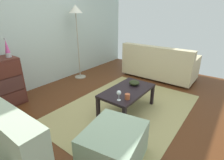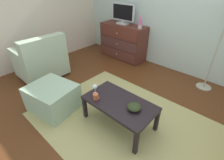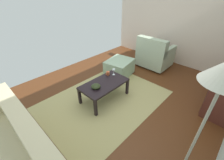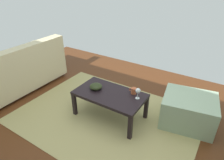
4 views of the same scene
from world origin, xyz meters
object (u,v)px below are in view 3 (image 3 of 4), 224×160
object	(u,v)px
armchair	(154,55)
mug	(108,73)
couch_large	(9,155)
bowl_decorative	(96,86)
ottoman	(119,68)
coffee_table	(104,85)
standing_lamp	(219,91)
wine_glass	(114,70)

from	to	relation	value
armchair	mug	bearing A→B (deg)	-4.20
couch_large	armchair	xyz separation A→B (m)	(-3.96, -0.28, 0.04)
bowl_decorative	armchair	distance (m)	2.34
couch_large	ottoman	world-z (taller)	couch_large
coffee_table	bowl_decorative	size ratio (longest dim) A/B	5.44
coffee_table	mug	xyz separation A→B (m)	(-0.28, -0.18, 0.09)
ottoman	coffee_table	bearing A→B (deg)	24.64
standing_lamp	wine_glass	bearing A→B (deg)	-117.88
mug	bowl_decorative	bearing A→B (deg)	19.75
bowl_decorative	couch_large	bearing A→B (deg)	7.80
coffee_table	mug	bearing A→B (deg)	-148.16
coffee_table	armchair	world-z (taller)	armchair
coffee_table	wine_glass	world-z (taller)	wine_glass
ottoman	mug	bearing A→B (deg)	21.55
armchair	standing_lamp	size ratio (longest dim) A/B	0.53
armchair	bowl_decorative	bearing A→B (deg)	1.31
bowl_decorative	mug	bearing A→B (deg)	-160.25
ottoman	standing_lamp	xyz separation A→B (m)	(1.65, 2.31, 1.29)
mug	ottoman	size ratio (longest dim) A/B	0.16
wine_glass	couch_large	xyz separation A→B (m)	(2.25, 0.33, -0.19)
coffee_table	armchair	bearing A→B (deg)	-178.82
bowl_decorative	armchair	world-z (taller)	armchair
wine_glass	couch_large	size ratio (longest dim) A/B	0.09
armchair	standing_lamp	world-z (taller)	standing_lamp
wine_glass	mug	distance (m)	0.15
mug	standing_lamp	bearing A→B (deg)	65.48
mug	armchair	distance (m)	1.82
coffee_table	wine_glass	bearing A→B (deg)	-166.37
mug	bowl_decorative	distance (m)	0.55
mug	bowl_decorative	world-z (taller)	mug
couch_large	bowl_decorative	bearing A→B (deg)	-172.20
wine_glass	standing_lamp	world-z (taller)	standing_lamp
couch_large	ottoman	bearing A→B (deg)	-166.38
coffee_table	couch_large	xyz separation A→B (m)	(1.86, 0.23, -0.02)
couch_large	mug	bearing A→B (deg)	-169.19
coffee_table	mug	distance (m)	0.35
couch_large	ottoman	size ratio (longest dim) A/B	2.51
mug	standing_lamp	xyz separation A→B (m)	(0.92, 2.03, 1.06)
armchair	couch_large	bearing A→B (deg)	3.99
coffee_table	couch_large	distance (m)	1.88
mug	wine_glass	bearing A→B (deg)	141.64
armchair	wine_glass	bearing A→B (deg)	-1.71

